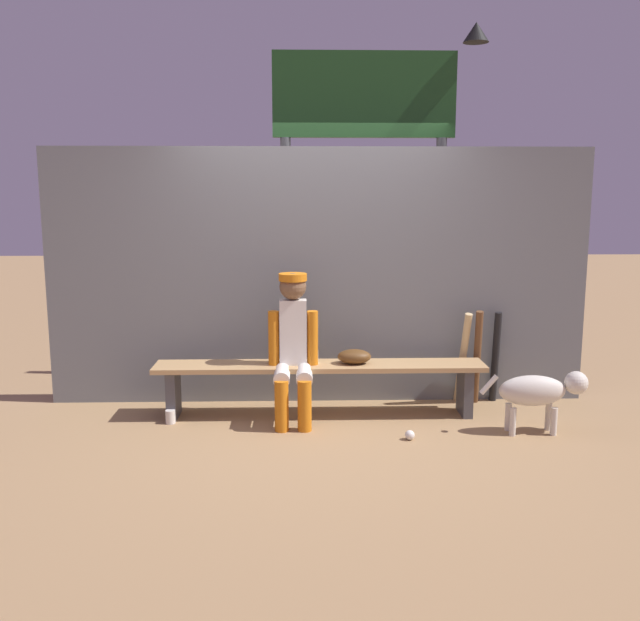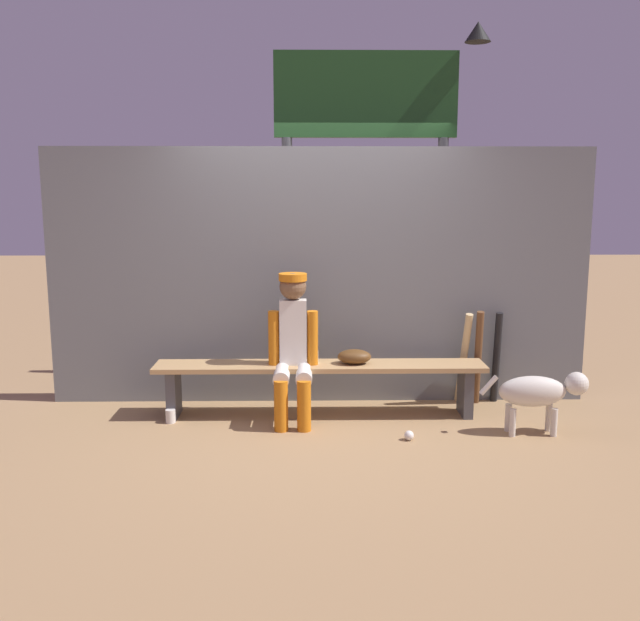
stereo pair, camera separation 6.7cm
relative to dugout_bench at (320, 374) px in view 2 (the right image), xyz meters
name	(u,v)px [view 2 (the right image)]	position (x,y,z in m)	size (l,w,h in m)	color
ground_plane	(320,415)	(0.00, 0.00, -0.35)	(30.00, 30.00, 0.00)	#9E7A51
chainlink_fence	(319,277)	(0.00, 0.43, 0.77)	(4.74, 0.03, 2.24)	slate
dugout_bench	(320,374)	(0.00, 0.00, 0.00)	(2.75, 0.36, 0.45)	tan
player_seated	(293,343)	(-0.22, -0.11, 0.30)	(0.41, 0.55, 1.21)	silver
baseball_glove	(354,357)	(0.29, 0.00, 0.15)	(0.28, 0.20, 0.12)	#593819
bat_wood_natural	(464,358)	(1.27, 0.30, 0.06)	(0.06, 0.06, 0.84)	tan
bat_wood_dark	(478,358)	(1.39, 0.27, 0.07)	(0.06, 0.06, 0.85)	brown
bat_aluminum_black	(496,357)	(1.57, 0.35, 0.06)	(0.06, 0.06, 0.82)	black
baseball	(409,435)	(0.67, -0.61, -0.32)	(0.07, 0.07, 0.07)	white
cup_on_ground	(171,416)	(-1.22, -0.17, -0.30)	(0.08, 0.08, 0.11)	silver
cup_on_bench	(313,357)	(-0.05, 0.01, 0.15)	(0.08, 0.08, 0.11)	silver
scoreboard	(372,140)	(0.51, 1.15, 1.99)	(2.00, 0.27, 3.39)	#3F3F42
dog	(540,392)	(1.69, -0.47, -0.02)	(0.84, 0.20, 0.49)	beige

